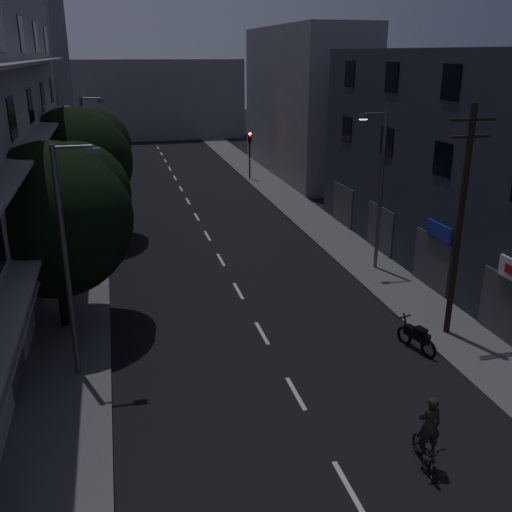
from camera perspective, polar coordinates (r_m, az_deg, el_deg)
name	(u,v)px	position (r m, az deg, el deg)	size (l,w,h in m)	color
ground	(206,233)	(36.19, -5.01, 2.26)	(160.00, 160.00, 0.00)	black
sidewalk_left	(83,241)	(35.85, -16.93, 1.41)	(3.00, 90.00, 0.15)	#565659
sidewalk_right	(318,224)	(38.00, 6.22, 3.18)	(3.00, 90.00, 0.15)	#565659
lane_markings	(192,209)	(42.14, -6.40, 4.73)	(0.15, 60.50, 0.01)	beige
building_right	(492,172)	(29.36, 22.53, 7.80)	(6.19, 28.00, 11.00)	#282B36
building_far_left	(31,85)	(57.60, -21.57, 15.60)	(6.00, 20.00, 16.00)	slate
building_far_right	(303,102)	(54.15, 4.77, 15.08)	(6.00, 20.00, 13.00)	slate
building_far_end	(150,99)	(79.53, -10.59, 15.20)	(24.00, 8.00, 10.00)	slate
tree_near	(55,214)	(23.59, -19.44, 4.01)	(6.12, 6.12, 7.55)	black
tree_mid	(78,158)	(35.09, -17.36, 9.35)	(6.34, 6.34, 7.81)	black
tree_far	(85,144)	(47.06, -16.77, 10.71)	(5.11, 5.11, 6.32)	black
traffic_signal_far_right	(250,146)	(50.81, -0.62, 10.98)	(0.28, 0.37, 4.10)	black
traffic_signal_far_left	(96,153)	(48.80, -15.68, 9.90)	(0.28, 0.37, 4.10)	black
street_lamp_left_near	(68,253)	(19.66, -18.25, 0.28)	(1.51, 0.25, 8.00)	slate
street_lamp_right	(379,184)	(29.34, 12.20, 7.05)	(1.51, 0.25, 8.00)	slate
street_lamp_left_far	(88,153)	(39.43, -16.45, 9.86)	(1.51, 0.25, 8.00)	#53565A
utility_pole	(460,219)	(22.86, 19.75, 3.48)	(1.80, 0.24, 9.00)	black
motorcycle	(417,338)	(22.85, 15.76, -7.87)	(0.81, 1.98, 1.30)	black
cyclist	(427,444)	(16.99, 16.74, -17.53)	(0.84, 1.83, 2.23)	black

